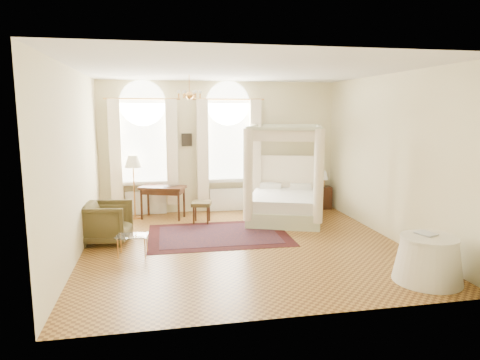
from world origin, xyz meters
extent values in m
plane|color=olive|center=(0.00, 0.00, 0.00)|extent=(6.00, 6.00, 0.00)
plane|color=#F4EDBA|center=(0.00, 3.00, 1.65)|extent=(6.00, 0.00, 6.00)
plane|color=#F4EDBA|center=(0.00, -3.00, 1.65)|extent=(6.00, 0.00, 6.00)
plane|color=#F4EDBA|center=(-3.00, 0.00, 1.65)|extent=(0.00, 6.00, 6.00)
plane|color=#F4EDBA|center=(3.00, 0.00, 1.65)|extent=(0.00, 6.00, 6.00)
plane|color=white|center=(0.00, 0.00, 3.30)|extent=(6.00, 6.00, 0.00)
cube|color=white|center=(-1.90, 2.97, 1.80)|extent=(1.10, 0.04, 1.90)
cylinder|color=white|center=(-1.90, 2.97, 2.75)|extent=(1.10, 0.04, 1.10)
cube|color=white|center=(-1.90, 2.88, 0.81)|extent=(1.32, 0.24, 0.08)
cube|color=white|center=(-2.57, 2.80, 1.55)|extent=(0.28, 0.14, 2.60)
cube|color=white|center=(-1.23, 2.80, 1.55)|extent=(0.28, 0.14, 2.60)
cube|color=white|center=(-1.90, 2.90, 0.30)|extent=(1.00, 0.12, 0.58)
cube|color=white|center=(0.20, 2.97, 1.80)|extent=(1.10, 0.04, 1.90)
cylinder|color=white|center=(0.20, 2.97, 2.75)|extent=(1.10, 0.04, 1.10)
cube|color=white|center=(0.20, 2.88, 0.81)|extent=(1.32, 0.24, 0.08)
cube|color=white|center=(-0.47, 2.80, 1.55)|extent=(0.28, 0.14, 2.60)
cube|color=white|center=(0.87, 2.80, 1.55)|extent=(0.28, 0.14, 2.60)
cube|color=white|center=(0.20, 2.90, 0.30)|extent=(1.00, 0.12, 0.58)
cylinder|color=#C88C42|center=(-0.90, 1.20, 3.10)|extent=(0.02, 0.02, 0.40)
sphere|color=#C88C42|center=(-0.90, 1.20, 2.88)|extent=(0.16, 0.16, 0.16)
sphere|color=beige|center=(-0.68, 1.20, 2.95)|extent=(0.07, 0.07, 0.07)
sphere|color=beige|center=(-0.79, 1.39, 2.95)|extent=(0.07, 0.07, 0.07)
sphere|color=beige|center=(-1.01, 1.39, 2.95)|extent=(0.07, 0.07, 0.07)
sphere|color=beige|center=(-1.12, 1.20, 2.95)|extent=(0.07, 0.07, 0.07)
sphere|color=beige|center=(-1.01, 1.01, 2.95)|extent=(0.07, 0.07, 0.07)
sphere|color=beige|center=(-0.79, 1.01, 2.95)|extent=(0.07, 0.07, 0.07)
cube|color=black|center=(-0.85, 2.97, 1.85)|extent=(0.26, 0.03, 0.32)
cube|color=black|center=(1.45, 2.97, 1.95)|extent=(0.22, 0.03, 0.26)
cube|color=beige|center=(1.35, 1.76, 0.17)|extent=(2.20, 2.43, 0.34)
cube|color=silver|center=(1.35, 1.76, 0.48)|extent=(2.08, 2.31, 0.27)
cube|color=white|center=(1.67, 2.67, 0.86)|extent=(1.56, 0.61, 1.15)
cube|color=beige|center=(0.95, 2.90, 1.10)|extent=(0.11, 0.11, 2.20)
cube|color=beige|center=(2.38, 2.40, 1.10)|extent=(0.11, 0.11, 2.20)
cube|color=beige|center=(0.32, 1.12, 1.10)|extent=(0.11, 0.11, 2.20)
cube|color=beige|center=(1.75, 0.62, 1.10)|extent=(0.11, 0.11, 2.20)
cube|color=beige|center=(1.66, 2.65, 2.20)|extent=(1.56, 0.61, 0.08)
cube|color=beige|center=(1.04, 0.87, 2.20)|extent=(1.56, 0.61, 0.08)
cube|color=beige|center=(0.64, 2.01, 2.20)|extent=(0.74, 1.92, 0.08)
cube|color=beige|center=(2.06, 1.51, 2.20)|extent=(0.74, 1.92, 0.08)
cube|color=white|center=(1.66, 2.65, 2.06)|extent=(1.60, 0.59, 0.27)
cube|color=white|center=(1.04, 0.87, 2.06)|extent=(1.60, 0.59, 0.27)
cube|color=white|center=(0.64, 2.01, 2.06)|extent=(0.72, 1.96, 0.27)
cube|color=white|center=(2.06, 1.51, 2.06)|extent=(0.72, 1.96, 0.27)
cylinder|color=white|center=(0.32, 1.12, 1.19)|extent=(0.21, 0.21, 2.00)
cylinder|color=white|center=(1.75, 0.62, 1.19)|extent=(0.21, 0.21, 2.00)
cube|color=#3C1E10|center=(2.70, 2.70, 0.29)|extent=(0.45, 0.42, 0.59)
cylinder|color=#C88C42|center=(2.68, 2.70, 0.69)|extent=(0.12, 0.12, 0.20)
cone|color=beige|center=(2.68, 2.70, 0.89)|extent=(0.29, 0.29, 0.22)
cube|color=#3C1E10|center=(-1.49, 2.41, 0.75)|extent=(1.17, 0.88, 0.06)
cube|color=#3C1E10|center=(-1.49, 2.41, 0.66)|extent=(1.04, 0.75, 0.10)
cylinder|color=#3C1E10|center=(-1.84, 2.77, 0.37)|extent=(0.05, 0.05, 0.73)
cylinder|color=#3C1E10|center=(-0.98, 2.44, 0.37)|extent=(0.05, 0.05, 0.73)
cylinder|color=#3C1E10|center=(-1.99, 2.38, 0.37)|extent=(0.05, 0.05, 0.73)
cylinder|color=#3C1E10|center=(-1.13, 2.05, 0.37)|extent=(0.05, 0.05, 0.73)
imported|color=black|center=(-1.30, 2.34, 0.80)|extent=(0.35, 0.24, 0.03)
cube|color=#4F4221|center=(-0.62, 1.81, 0.45)|extent=(0.52, 0.52, 0.09)
cylinder|color=#3C1E10|center=(-0.82, 1.69, 0.20)|extent=(0.04, 0.04, 0.41)
cylinder|color=#3C1E10|center=(-0.50, 1.62, 0.20)|extent=(0.04, 0.04, 0.41)
cylinder|color=#3C1E10|center=(-0.74, 2.01, 0.20)|extent=(0.04, 0.04, 0.41)
cylinder|color=#3C1E10|center=(-0.43, 1.93, 0.20)|extent=(0.04, 0.04, 0.41)
imported|color=#453B1D|center=(-2.60, 0.68, 0.40)|extent=(1.01, 0.98, 0.80)
cube|color=silver|center=(-2.07, -0.20, 0.36)|extent=(0.57, 0.43, 0.02)
cylinder|color=#C88C42|center=(-2.32, -0.33, 0.18)|extent=(0.02, 0.02, 0.36)
cylinder|color=#C88C42|center=(-1.86, -0.38, 0.18)|extent=(0.02, 0.02, 0.36)
cylinder|color=#C88C42|center=(-2.29, -0.03, 0.18)|extent=(0.02, 0.02, 0.36)
cylinder|color=#C88C42|center=(-1.83, -0.07, 0.18)|extent=(0.02, 0.02, 0.36)
cylinder|color=#C88C42|center=(-2.16, 2.56, 0.01)|extent=(0.27, 0.27, 0.03)
cylinder|color=#C88C42|center=(-2.16, 2.56, 0.67)|extent=(0.04, 0.04, 1.34)
cone|color=beige|center=(-2.16, 2.56, 1.38)|extent=(0.39, 0.39, 0.29)
cube|color=#3B0E11|center=(-0.38, 0.74, 0.00)|extent=(2.92, 2.12, 0.01)
cube|color=black|center=(-0.38, 0.74, 0.01)|extent=(2.46, 1.67, 0.01)
cone|color=silver|center=(2.39, -2.28, 0.33)|extent=(1.02, 1.02, 0.66)
cylinder|color=silver|center=(2.39, -2.28, 0.68)|extent=(0.84, 0.84, 0.04)
imported|color=black|center=(2.30, -2.20, 0.71)|extent=(0.30, 0.35, 0.03)
camera|label=1|loc=(-1.60, -7.81, 2.57)|focal=32.00mm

